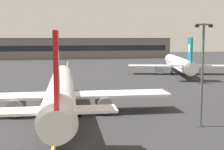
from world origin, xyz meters
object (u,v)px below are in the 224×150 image
Objects in this scene: airliner_background at (179,64)px; safety_cone_by_nose_gear at (63,93)px; airliner_foreground at (61,91)px; apron_lamp_post at (202,73)px.

airliner_background is 71.21× the size of safety_cone_by_nose_gear.
apron_lamp_post reaches higher than airliner_foreground.
apron_lamp_post is at bearing -111.05° from airliner_background.
airliner_foreground is 1.06× the size of airliner_background.
airliner_background is (37.22, 43.26, -0.15)m from airliner_foreground.
safety_cone_by_nose_gear is (-36.16, -27.18, -2.96)m from airliner_background.
airliner_foreground is at bearing -130.71° from airliner_background.
airliner_foreground is 75.49× the size of safety_cone_by_nose_gear.
apron_lamp_post is at bearing -30.38° from airliner_foreground.
apron_lamp_post is 30.99m from safety_cone_by_nose_gear.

